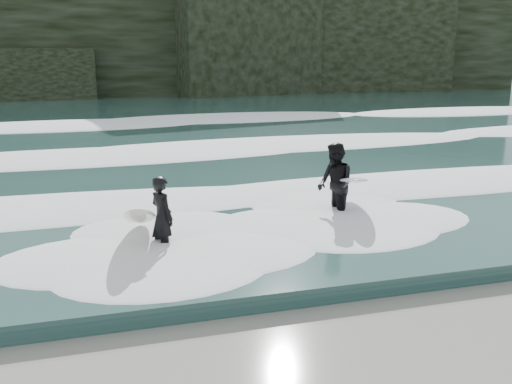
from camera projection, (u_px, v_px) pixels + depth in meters
sea at (155, 116)px, 32.91m from camera, size 90.00×52.00×0.30m
headland at (129, 36)px, 47.60m from camera, size 70.00×9.00×10.00m
foam_near at (248, 189)px, 14.21m from camera, size 60.00×3.20×0.20m
foam_mid at (196, 146)px, 20.73m from camera, size 60.00×4.00×0.24m
foam_far at (164, 118)px, 29.11m from camera, size 60.00×4.80×0.30m
surfer_left at (155, 217)px, 10.44m from camera, size 1.09×2.10×1.55m
surfer_right at (337, 184)px, 12.46m from camera, size 1.45×2.37×1.83m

